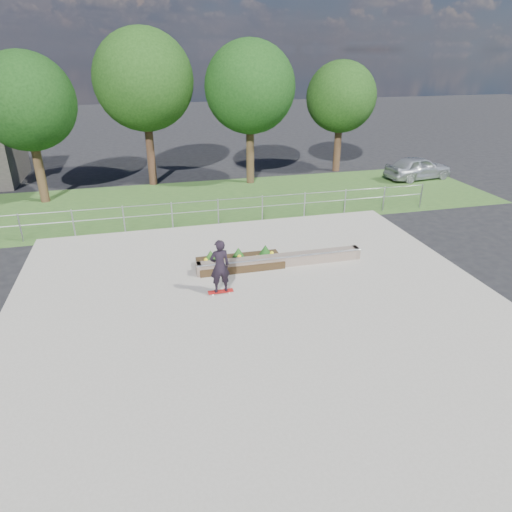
# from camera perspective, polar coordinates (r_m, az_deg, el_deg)

# --- Properties ---
(ground) EXTENTS (120.00, 120.00, 0.00)m
(ground) POSITION_cam_1_polar(r_m,az_deg,el_deg) (13.68, 0.72, -6.81)
(ground) COLOR black
(ground) RESTS_ON ground
(grass_verge) EXTENTS (30.00, 8.00, 0.02)m
(grass_verge) POSITION_cam_1_polar(r_m,az_deg,el_deg) (23.60, -6.15, 6.79)
(grass_verge) COLOR #2F5120
(grass_verge) RESTS_ON ground
(concrete_slab) EXTENTS (15.00, 15.00, 0.06)m
(concrete_slab) POSITION_cam_1_polar(r_m,az_deg,el_deg) (13.66, 0.72, -6.70)
(concrete_slab) COLOR gray
(concrete_slab) RESTS_ON ground
(fence) EXTENTS (20.06, 0.06, 1.20)m
(fence) POSITION_cam_1_polar(r_m,az_deg,el_deg) (20.07, -4.76, 5.95)
(fence) COLOR #989BA0
(fence) RESTS_ON ground
(tree_far_left) EXTENTS (4.55, 4.55, 7.15)m
(tree_far_left) POSITION_cam_1_polar(r_m,az_deg,el_deg) (24.91, -26.80, 16.80)
(tree_far_left) COLOR #382616
(tree_far_left) RESTS_ON ground
(tree_mid_left) EXTENTS (5.25, 5.25, 8.25)m
(tree_mid_left) POSITION_cam_1_polar(r_m,az_deg,el_deg) (26.35, -13.85, 20.52)
(tree_mid_left) COLOR #311D13
(tree_mid_left) RESTS_ON ground
(tree_mid_right) EXTENTS (4.90, 4.90, 7.70)m
(tree_mid_right) POSITION_cam_1_polar(r_m,az_deg,el_deg) (26.08, -0.77, 20.30)
(tree_mid_right) COLOR #362515
(tree_mid_right) RESTS_ON ground
(tree_far_right) EXTENTS (4.20, 4.20, 6.60)m
(tree_far_right) POSITION_cam_1_polar(r_m,az_deg,el_deg) (29.49, 10.58, 18.93)
(tree_far_right) COLOR #352115
(tree_far_right) RESTS_ON ground
(grind_ledge) EXTENTS (6.00, 0.44, 0.43)m
(grind_ledge) POSITION_cam_1_polar(r_m,az_deg,el_deg) (16.20, 3.08, -0.55)
(grind_ledge) COLOR brown
(grind_ledge) RESTS_ON concrete_slab
(planter_bed) EXTENTS (3.00, 1.20, 0.61)m
(planter_bed) POSITION_cam_1_polar(r_m,az_deg,el_deg) (16.21, -2.05, -0.60)
(planter_bed) COLOR black
(planter_bed) RESTS_ON concrete_slab
(skateboarder) EXTENTS (0.80, 0.47, 1.82)m
(skateboarder) POSITION_cam_1_polar(r_m,az_deg,el_deg) (14.07, -4.55, -1.30)
(skateboarder) COLOR white
(skateboarder) RESTS_ON concrete_slab
(parked_car) EXTENTS (4.22, 2.13, 1.38)m
(parked_car) POSITION_cam_1_polar(r_m,az_deg,el_deg) (29.24, 19.62, 10.36)
(parked_car) COLOR #A7AAB0
(parked_car) RESTS_ON ground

